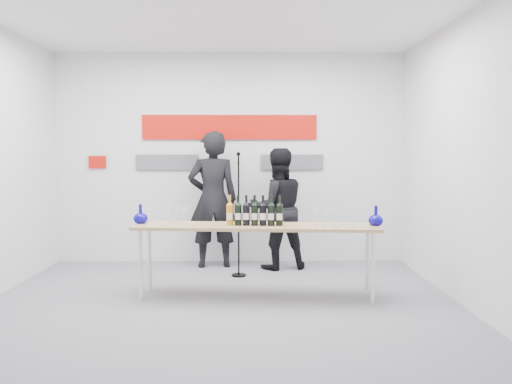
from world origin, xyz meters
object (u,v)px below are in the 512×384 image
presenter_right (277,209)px  mic_stand (239,239)px  tasting_table (256,230)px  presenter_left (213,200)px

presenter_right → mic_stand: presenter_right is taller
tasting_table → presenter_right: presenter_right is taller
mic_stand → presenter_left: bearing=108.3°
presenter_left → presenter_right: 0.90m
presenter_left → mic_stand: 0.80m
presenter_right → mic_stand: 0.76m
mic_stand → tasting_table: bearing=-92.9°
presenter_left → presenter_right: presenter_left is taller
presenter_right → mic_stand: size_ratio=1.03×
tasting_table → presenter_right: bearing=81.5°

